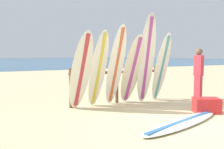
{
  "coord_description": "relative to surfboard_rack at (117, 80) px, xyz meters",
  "views": [
    {
      "loc": [
        -3.76,
        -3.52,
        1.41
      ],
      "look_at": [
        -0.33,
        2.94,
        0.81
      ],
      "focal_mm": 39.43,
      "sensor_mm": 36.0,
      "label": 1
    }
  ],
  "objects": [
    {
      "name": "beachgoer_standing",
      "position": [
        2.52,
        -0.69,
        0.2
      ],
      "size": [
        0.22,
        0.28,
        1.6
      ],
      "color": "#D8333F",
      "rests_on": "ground"
    },
    {
      "name": "surfboard_leaning_right",
      "position": [
        1.27,
        -0.43,
        0.34
      ],
      "size": [
        0.49,
        0.71,
        2.04
      ],
      "color": "white",
      "rests_on": "ground"
    },
    {
      "name": "ocean_water",
      "position": [
        0.33,
        55.36,
        -0.68
      ],
      "size": [
        120.0,
        80.0,
        0.01
      ],
      "primitive_type": "cube",
      "color": "#1E5984",
      "rests_on": "ground"
    },
    {
      "name": "surfboard_lying_on_sand",
      "position": [
        0.12,
        -2.53,
        -0.65
      ],
      "size": [
        2.66,
        1.21,
        0.08
      ],
      "color": "white",
      "rests_on": "ground"
    },
    {
      "name": "small_boat_offshore",
      "position": [
        11.4,
        30.27,
        -0.42
      ],
      "size": [
        2.46,
        2.62,
        0.71
      ],
      "color": "silver",
      "rests_on": "ocean_water"
    },
    {
      "name": "surfboard_leaning_far_left",
      "position": [
        -1.25,
        -0.41,
        0.32
      ],
      "size": [
        0.71,
        0.86,
        1.99
      ],
      "color": "silver",
      "rests_on": "ground"
    },
    {
      "name": "surfboard_leaning_center_left",
      "position": [
        -0.23,
        -0.36,
        0.42
      ],
      "size": [
        0.51,
        0.83,
        2.19
      ],
      "color": "white",
      "rests_on": "ground"
    },
    {
      "name": "cooler_box",
      "position": [
        1.33,
        -2.07,
        -0.5
      ],
      "size": [
        0.72,
        0.64,
        0.36
      ],
      "primitive_type": "cube",
      "rotation": [
        0.0,
        0.0,
        -0.5
      ],
      "color": "red",
      "rests_on": "ground"
    },
    {
      "name": "surfboard_leaning_center",
      "position": [
        0.3,
        -0.34,
        0.3
      ],
      "size": [
        0.59,
        0.88,
        1.96
      ],
      "color": "beige",
      "rests_on": "ground"
    },
    {
      "name": "surfboard_leaning_left",
      "position": [
        -0.72,
        -0.3,
        0.34
      ],
      "size": [
        0.6,
        0.77,
        2.04
      ],
      "color": "silver",
      "rests_on": "ground"
    },
    {
      "name": "ground_plane",
      "position": [
        0.33,
        -2.64,
        -0.68
      ],
      "size": [
        120.0,
        120.0,
        0.0
      ],
      "primitive_type": "plane",
      "color": "beige"
    },
    {
      "name": "surfboard_leaning_center_right",
      "position": [
        0.72,
        -0.44,
        0.59
      ],
      "size": [
        0.56,
        0.67,
        2.55
      ],
      "color": "silver",
      "rests_on": "ground"
    },
    {
      "name": "surfboard_rack",
      "position": [
        0.0,
        0.0,
        0.0
      ],
      "size": [
        2.87,
        0.09,
        1.05
      ],
      "color": "brown",
      "rests_on": "ground"
    }
  ]
}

